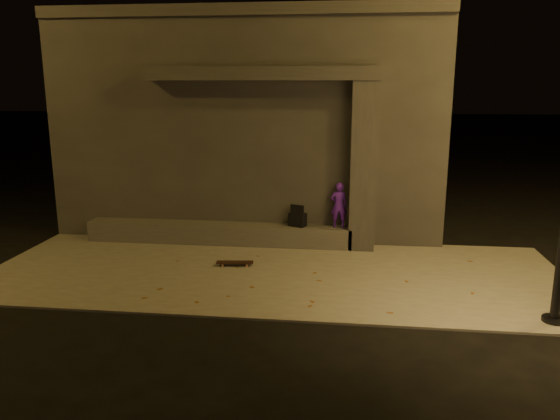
# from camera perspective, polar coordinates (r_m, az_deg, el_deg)

# --- Properties ---
(ground) EXTENTS (120.00, 120.00, 0.00)m
(ground) POSITION_cam_1_polar(r_m,az_deg,el_deg) (8.80, -2.43, -10.94)
(ground) COLOR black
(ground) RESTS_ON ground
(sidewalk) EXTENTS (11.00, 4.40, 0.04)m
(sidewalk) POSITION_cam_1_polar(r_m,az_deg,el_deg) (10.63, -0.66, -6.48)
(sidewalk) COLOR slate
(sidewalk) RESTS_ON ground
(building) EXTENTS (9.00, 5.10, 5.22)m
(building) POSITION_cam_1_polar(r_m,az_deg,el_deg) (14.63, -2.24, 9.28)
(building) COLOR #373432
(building) RESTS_ON ground
(ledge) EXTENTS (6.00, 0.55, 0.45)m
(ledge) POSITION_cam_1_polar(r_m,az_deg,el_deg) (12.46, -6.44, -2.42)
(ledge) COLOR #4C4945
(ledge) RESTS_ON sidewalk
(column) EXTENTS (0.55, 0.55, 3.60)m
(column) POSITION_cam_1_polar(r_m,az_deg,el_deg) (11.80, 8.70, 4.47)
(column) COLOR #373432
(column) RESTS_ON sidewalk
(canopy) EXTENTS (5.00, 0.70, 0.28)m
(canopy) POSITION_cam_1_polar(r_m,az_deg,el_deg) (11.87, -1.98, 14.05)
(canopy) COLOR #373432
(canopy) RESTS_ON column
(skateboarder) EXTENTS (0.39, 0.27, 1.00)m
(skateboarder) POSITION_cam_1_polar(r_m,az_deg,el_deg) (11.95, 6.16, 0.51)
(skateboarder) COLOR #541BB4
(skateboarder) RESTS_ON ledge
(backpack) EXTENTS (0.42, 0.35, 0.50)m
(backpack) POSITION_cam_1_polar(r_m,az_deg,el_deg) (12.07, 1.84, -0.90)
(backpack) COLOR black
(backpack) RESTS_ON ledge
(skateboard) EXTENTS (0.75, 0.27, 0.08)m
(skateboard) POSITION_cam_1_polar(r_m,az_deg,el_deg) (10.92, -4.74, -5.50)
(skateboard) COLOR black
(skateboard) RESTS_ON sidewalk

